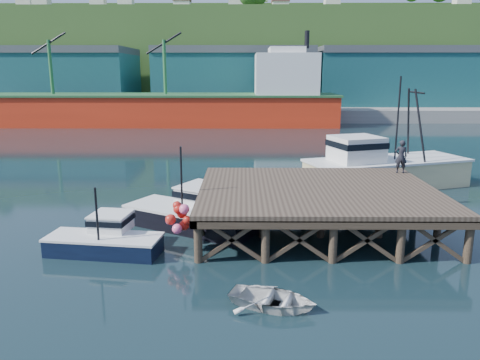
{
  "coord_description": "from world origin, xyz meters",
  "views": [
    {
      "loc": [
        1.7,
        -23.31,
        7.92
      ],
      "look_at": [
        1.52,
        2.0,
        2.04
      ],
      "focal_mm": 35.0,
      "sensor_mm": 36.0,
      "label": 1
    }
  ],
  "objects_px": {
    "boat_black": "(194,212)",
    "dinghy": "(273,299)",
    "trawler": "(383,165)",
    "dockworker": "(401,157)",
    "boat_navy": "(106,238)"
  },
  "relations": [
    {
      "from": "boat_black",
      "to": "dockworker",
      "type": "distance_m",
      "value": 12.48
    },
    {
      "from": "boat_black",
      "to": "trawler",
      "type": "xyz_separation_m",
      "value": [
        12.37,
        8.83,
        0.77
      ]
    },
    {
      "from": "boat_black",
      "to": "dockworker",
      "type": "xyz_separation_m",
      "value": [
        11.75,
        3.53,
        2.29
      ]
    },
    {
      "from": "trawler",
      "to": "dockworker",
      "type": "distance_m",
      "value": 5.55
    },
    {
      "from": "trawler",
      "to": "dockworker",
      "type": "bearing_deg",
      "value": -115.36
    },
    {
      "from": "boat_black",
      "to": "dockworker",
      "type": "height_order",
      "value": "boat_black"
    },
    {
      "from": "boat_black",
      "to": "dinghy",
      "type": "distance_m",
      "value": 9.38
    },
    {
      "from": "trawler",
      "to": "dinghy",
      "type": "distance_m",
      "value": 19.61
    },
    {
      "from": "boat_navy",
      "to": "dinghy",
      "type": "relative_size",
      "value": 1.72
    },
    {
      "from": "trawler",
      "to": "dinghy",
      "type": "relative_size",
      "value": 3.97
    },
    {
      "from": "boat_black",
      "to": "dinghy",
      "type": "xyz_separation_m",
      "value": [
        3.58,
        -8.65,
        -0.49
      ]
    },
    {
      "from": "trawler",
      "to": "dinghy",
      "type": "xyz_separation_m",
      "value": [
        -8.8,
        -17.49,
        -1.26
      ]
    },
    {
      "from": "dinghy",
      "to": "dockworker",
      "type": "relative_size",
      "value": 1.57
    },
    {
      "from": "boat_black",
      "to": "trawler",
      "type": "distance_m",
      "value": 15.22
    },
    {
      "from": "dinghy",
      "to": "trawler",
      "type": "bearing_deg",
      "value": -5.73
    }
  ]
}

